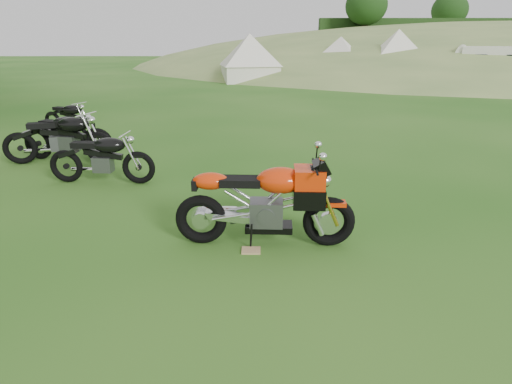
{
  "coord_description": "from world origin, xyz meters",
  "views": [
    {
      "loc": [
        -0.3,
        -5.06,
        2.48
      ],
      "look_at": [
        -0.29,
        0.4,
        0.5
      ],
      "focal_mm": 30.0,
      "sensor_mm": 36.0,
      "label": 1
    }
  ],
  "objects_px": {
    "tent_mid": "(340,58)",
    "sport_motorcycle": "(265,197)",
    "vintage_moto_c": "(101,157)",
    "caravan": "(496,66)",
    "plywood_board": "(251,250)",
    "vintage_moto_b": "(58,136)",
    "vintage_moto_a": "(67,136)",
    "tent_left": "(250,58)",
    "tent_right": "(396,57)",
    "vintage_moto_d": "(69,117)"
  },
  "relations": [
    {
      "from": "vintage_moto_c",
      "to": "caravan",
      "type": "height_order",
      "value": "caravan"
    },
    {
      "from": "vintage_moto_c",
      "to": "tent_mid",
      "type": "relative_size",
      "value": 0.62
    },
    {
      "from": "plywood_board",
      "to": "caravan",
      "type": "distance_m",
      "value": 23.53
    },
    {
      "from": "vintage_moto_b",
      "to": "caravan",
      "type": "xyz_separation_m",
      "value": [
        17.26,
        15.38,
        0.5
      ]
    },
    {
      "from": "vintage_moto_d",
      "to": "tent_right",
      "type": "distance_m",
      "value": 20.31
    },
    {
      "from": "sport_motorcycle",
      "to": "vintage_moto_b",
      "type": "xyz_separation_m",
      "value": [
        -4.25,
        3.89,
        -0.09
      ]
    },
    {
      "from": "vintage_moto_b",
      "to": "tent_left",
      "type": "relative_size",
      "value": 0.67
    },
    {
      "from": "vintage_moto_b",
      "to": "tent_right",
      "type": "xyz_separation_m",
      "value": [
        12.58,
        17.96,
        0.87
      ]
    },
    {
      "from": "plywood_board",
      "to": "caravan",
      "type": "height_order",
      "value": "caravan"
    },
    {
      "from": "vintage_moto_c",
      "to": "tent_right",
      "type": "distance_m",
      "value": 22.43
    },
    {
      "from": "sport_motorcycle",
      "to": "vintage_moto_d",
      "type": "relative_size",
      "value": 1.24
    },
    {
      "from": "sport_motorcycle",
      "to": "caravan",
      "type": "height_order",
      "value": "caravan"
    },
    {
      "from": "plywood_board",
      "to": "vintage_moto_b",
      "type": "distance_m",
      "value": 5.8
    },
    {
      "from": "vintage_moto_c",
      "to": "caravan",
      "type": "distance_m",
      "value": 23.14
    },
    {
      "from": "vintage_moto_d",
      "to": "plywood_board",
      "type": "bearing_deg",
      "value": -30.57
    },
    {
      "from": "sport_motorcycle",
      "to": "tent_left",
      "type": "bearing_deg",
      "value": 93.68
    },
    {
      "from": "caravan",
      "to": "vintage_moto_b",
      "type": "bearing_deg",
      "value": -113.98
    },
    {
      "from": "vintage_moto_c",
      "to": "sport_motorcycle",
      "type": "bearing_deg",
      "value": -36.55
    },
    {
      "from": "vintage_moto_a",
      "to": "vintage_moto_d",
      "type": "xyz_separation_m",
      "value": [
        -1.17,
        2.91,
        -0.11
      ]
    },
    {
      "from": "plywood_board",
      "to": "tent_mid",
      "type": "bearing_deg",
      "value": 77.07
    },
    {
      "from": "vintage_moto_b",
      "to": "vintage_moto_d",
      "type": "bearing_deg",
      "value": 91.82
    },
    {
      "from": "tent_mid",
      "to": "sport_motorcycle",
      "type": "bearing_deg",
      "value": -78.6
    },
    {
      "from": "sport_motorcycle",
      "to": "tent_left",
      "type": "height_order",
      "value": "tent_left"
    },
    {
      "from": "sport_motorcycle",
      "to": "tent_mid",
      "type": "bearing_deg",
      "value": 79.85
    },
    {
      "from": "vintage_moto_b",
      "to": "vintage_moto_c",
      "type": "distance_m",
      "value": 2.01
    },
    {
      "from": "vintage_moto_a",
      "to": "plywood_board",
      "type": "bearing_deg",
      "value": -30.13
    },
    {
      "from": "vintage_moto_d",
      "to": "tent_mid",
      "type": "height_order",
      "value": "tent_mid"
    },
    {
      "from": "sport_motorcycle",
      "to": "vintage_moto_b",
      "type": "height_order",
      "value": "sport_motorcycle"
    },
    {
      "from": "vintage_moto_c",
      "to": "vintage_moto_d",
      "type": "bearing_deg",
      "value": 122.47
    },
    {
      "from": "vintage_moto_b",
      "to": "vintage_moto_a",
      "type": "bearing_deg",
      "value": -27.52
    },
    {
      "from": "plywood_board",
      "to": "tent_left",
      "type": "xyz_separation_m",
      "value": [
        -0.27,
        21.76,
        1.34
      ]
    },
    {
      "from": "vintage_moto_b",
      "to": "tent_right",
      "type": "height_order",
      "value": "tent_right"
    },
    {
      "from": "vintage_moto_a",
      "to": "tent_left",
      "type": "relative_size",
      "value": 0.69
    },
    {
      "from": "tent_mid",
      "to": "vintage_moto_a",
      "type": "bearing_deg",
      "value": -91.49
    },
    {
      "from": "tent_mid",
      "to": "vintage_moto_c",
      "type": "bearing_deg",
      "value": -87.17
    },
    {
      "from": "plywood_board",
      "to": "sport_motorcycle",
      "type": "bearing_deg",
      "value": 50.63
    },
    {
      "from": "plywood_board",
      "to": "tent_mid",
      "type": "relative_size",
      "value": 0.08
    },
    {
      "from": "vintage_moto_d",
      "to": "tent_right",
      "type": "relative_size",
      "value": 0.53
    },
    {
      "from": "caravan",
      "to": "vintage_moto_d",
      "type": "bearing_deg",
      "value": -121.21
    },
    {
      "from": "vintage_moto_d",
      "to": "tent_left",
      "type": "height_order",
      "value": "tent_left"
    },
    {
      "from": "plywood_board",
      "to": "vintage_moto_b",
      "type": "xyz_separation_m",
      "value": [
        -4.08,
        4.09,
        0.54
      ]
    },
    {
      "from": "sport_motorcycle",
      "to": "vintage_moto_c",
      "type": "xyz_separation_m",
      "value": [
        -2.86,
        2.43,
        -0.15
      ]
    },
    {
      "from": "vintage_moto_c",
      "to": "tent_left",
      "type": "xyz_separation_m",
      "value": [
        2.41,
        19.12,
        0.86
      ]
    },
    {
      "from": "plywood_board",
      "to": "vintage_moto_d",
      "type": "bearing_deg",
      "value": 125.94
    },
    {
      "from": "sport_motorcycle",
      "to": "plywood_board",
      "type": "bearing_deg",
      "value": -126.87
    },
    {
      "from": "vintage_moto_d",
      "to": "tent_left",
      "type": "distance_m",
      "value": 15.57
    },
    {
      "from": "tent_mid",
      "to": "tent_right",
      "type": "relative_size",
      "value": 0.92
    },
    {
      "from": "sport_motorcycle",
      "to": "tent_mid",
      "type": "xyz_separation_m",
      "value": [
        5.21,
        23.2,
        0.66
      ]
    },
    {
      "from": "tent_right",
      "to": "tent_left",
      "type": "bearing_deg",
      "value": -175.24
    },
    {
      "from": "vintage_moto_a",
      "to": "vintage_moto_d",
      "type": "relative_size",
      "value": 1.23
    }
  ]
}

